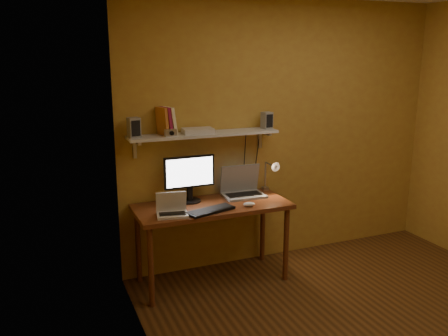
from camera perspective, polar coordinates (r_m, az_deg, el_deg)
name	(u,v)px	position (r m, az deg, el deg)	size (l,w,h in m)	color
room	(397,167)	(3.55, 20.14, 0.11)	(3.44, 3.24, 2.64)	brown
desk	(212,213)	(4.32, -1.42, -5.47)	(1.40, 0.60, 0.75)	brown
wall_shelf	(204,135)	(4.32, -2.40, 4.04)	(1.40, 0.25, 0.21)	silver
monitor	(189,176)	(4.32, -4.17, -1.00)	(0.47, 0.20, 0.43)	black
laptop	(242,187)	(4.55, 2.17, -2.35)	(0.40, 0.30, 0.29)	gray
netbook	(172,209)	(4.03, -6.30, -4.88)	(0.29, 0.23, 0.20)	silver
keyboard	(211,210)	(4.10, -1.60, -5.13)	(0.43, 0.14, 0.02)	black
mouse	(249,204)	(4.24, 3.03, -4.37)	(0.11, 0.07, 0.04)	silver
desk_lamp	(271,172)	(4.61, 5.67, -0.48)	(0.09, 0.23, 0.38)	silver
speaker_left	(134,128)	(4.13, -10.79, 4.80)	(0.10, 0.10, 0.17)	gray
speaker_right	(267,120)	(4.57, 5.18, 5.73)	(0.09, 0.09, 0.16)	gray
books	(166,121)	(4.22, -6.99, 5.63)	(0.17, 0.18, 0.25)	#BC6928
shelf_camera	(171,133)	(4.14, -6.43, 4.22)	(0.11, 0.06, 0.07)	silver
router	(198,131)	(4.29, -3.16, 4.49)	(0.27, 0.18, 0.05)	silver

